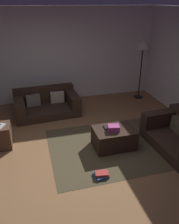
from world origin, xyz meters
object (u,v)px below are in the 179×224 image
(couch_left, at_px, (46,104))
(ottoman, at_px, (114,138))
(tv_remote, at_px, (105,127))
(book_stack, at_px, (101,175))
(corner_lamp, at_px, (143,49))
(gift_box, at_px, (114,128))

(couch_left, bearing_deg, ottoman, 116.34)
(tv_remote, xyz_separation_m, book_stack, (-0.36, -0.90, -0.38))
(couch_left, distance_m, corner_lamp, 3.12)
(couch_left, height_order, ottoman, couch_left)
(ottoman, bearing_deg, book_stack, -123.14)
(couch_left, distance_m, book_stack, 2.88)
(gift_box, distance_m, tv_remote, 0.20)
(corner_lamp, bearing_deg, ottoman, -126.02)
(ottoman, bearing_deg, gift_box, -127.12)
(ottoman, xyz_separation_m, tv_remote, (-0.16, 0.10, 0.21))
(gift_box, relative_size, tv_remote, 1.38)
(tv_remote, height_order, corner_lamp, corner_lamp)
(ottoman, distance_m, corner_lamp, 3.14)
(couch_left, xyz_separation_m, corner_lamp, (2.85, 0.32, 1.22))
(couch_left, xyz_separation_m, gift_box, (1.13, -2.05, 0.22))
(ottoman, bearing_deg, corner_lamp, 53.98)
(gift_box, xyz_separation_m, corner_lamp, (1.72, 2.37, 1.00))
(ottoman, bearing_deg, couch_left, 120.18)
(ottoman, distance_m, book_stack, 0.97)
(ottoman, relative_size, gift_box, 3.70)
(ottoman, height_order, corner_lamp, corner_lamp)
(ottoman, xyz_separation_m, corner_lamp, (1.69, 2.32, 1.26))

